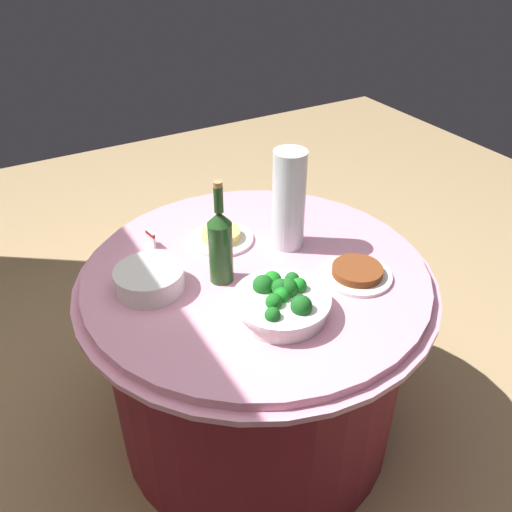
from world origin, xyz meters
TOP-DOWN VIEW (x-y plane):
  - ground_plane at (0.00, 0.00)m, footprint 6.00×6.00m
  - buffet_table at (0.00, 0.00)m, footprint 1.16×1.16m
  - broccoli_bowl at (-0.23, 0.05)m, footprint 0.28×0.28m
  - plate_stack at (0.07, 0.33)m, footprint 0.21×0.21m
  - wine_bottle at (0.01, 0.12)m, footprint 0.07×0.07m
  - decorative_fruit_vase at (0.08, -0.17)m, footprint 0.11×0.11m
  - serving_tongs at (0.34, -0.33)m, footprint 0.14×0.14m
  - food_plate_stir_fry at (-0.19, -0.25)m, footprint 0.22×0.22m
  - food_plate_noodles at (0.21, 0.02)m, footprint 0.22×0.22m
  - label_placard_front at (0.30, 0.24)m, footprint 0.05×0.02m

SIDE VIEW (x-z plane):
  - ground_plane at x=0.00m, z-range 0.00..0.00m
  - buffet_table at x=0.00m, z-range 0.01..0.75m
  - serving_tongs at x=0.34m, z-range 0.74..0.75m
  - food_plate_noodles at x=0.21m, z-range 0.74..0.78m
  - food_plate_stir_fry at x=-0.19m, z-range 0.74..0.77m
  - label_placard_front at x=0.30m, z-range 0.74..0.80m
  - plate_stack at x=0.07m, z-range 0.74..0.81m
  - broccoli_bowl at x=-0.23m, z-range 0.73..0.83m
  - wine_bottle at x=0.01m, z-range 0.70..1.04m
  - decorative_fruit_vase at x=0.08m, z-range 0.72..1.06m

